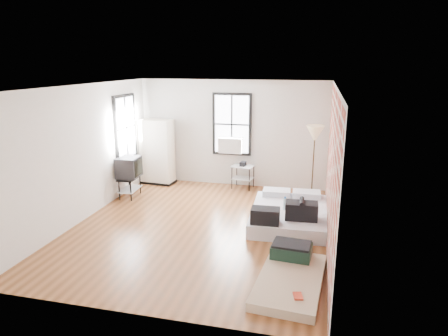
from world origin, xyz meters
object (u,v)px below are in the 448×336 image
(mattress_main, at_px, (290,214))
(floor_lamp, at_px, (315,137))
(mattress_bare, at_px, (291,273))
(side_table, at_px, (243,170))
(tv_stand, at_px, (129,169))
(wardrobe, at_px, (157,152))

(mattress_main, height_order, floor_lamp, floor_lamp)
(mattress_main, bearing_deg, mattress_bare, -87.81)
(side_table, height_order, tv_stand, tv_stand)
(wardrobe, height_order, floor_lamp, floor_lamp)
(mattress_main, bearing_deg, wardrobe, 149.29)
(wardrobe, xyz_separation_m, floor_lamp, (4.15, -0.72, 0.72))
(mattress_bare, bearing_deg, side_table, 114.91)
(mattress_main, relative_size, tv_stand, 2.19)
(mattress_bare, height_order, wardrobe, wardrobe)
(side_table, relative_size, floor_lamp, 0.39)
(mattress_bare, bearing_deg, wardrobe, 137.51)
(mattress_bare, xyz_separation_m, floor_lamp, (0.21, 3.56, 1.48))
(side_table, relative_size, tv_stand, 0.71)
(mattress_main, distance_m, tv_stand, 4.06)
(mattress_bare, distance_m, wardrobe, 5.87)
(mattress_bare, distance_m, tv_stand, 5.17)
(wardrobe, bearing_deg, tv_stand, -94.79)
(mattress_main, xyz_separation_m, side_table, (-1.39, 2.06, 0.30))
(wardrobe, distance_m, tv_stand, 1.30)
(tv_stand, bearing_deg, mattress_bare, -39.31)
(side_table, distance_m, tv_stand, 2.91)
(mattress_main, bearing_deg, tv_stand, 167.00)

